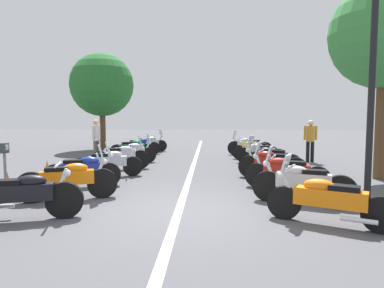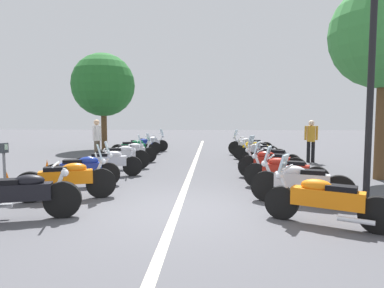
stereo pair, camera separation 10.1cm
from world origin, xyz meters
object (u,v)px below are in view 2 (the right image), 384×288
object	(u,v)px
motorcycle_left_row_0	(20,195)
motorcycle_right_row_6	(255,149)
motorcycle_left_row_6	(134,148)
motorcycle_left_row_3	(108,162)
street_lamp_twin_globe	(373,35)
motorcycle_left_row_8	(150,143)
roadside_tree_1	(103,85)
motorcycle_left_row_1	(68,179)
motorcycle_left_row_5	(131,152)
motorcycle_left_row_4	(121,156)
parking_meter	(4,161)
motorcycle_right_row_1	(300,182)
traffic_cone_0	(47,171)
motorcycle_right_row_0	(325,199)
bystander_1	(311,138)
motorcycle_left_row_7	(141,146)
motorcycle_right_row_5	(261,153)
motorcycle_right_row_4	(270,157)
motorcycle_right_row_3	(271,163)
motorcycle_right_row_7	(250,146)
traffic_cone_1	(7,185)
motorcycle_right_row_2	(284,171)
bystander_0	(97,137)

from	to	relation	value
motorcycle_left_row_0	motorcycle_right_row_6	size ratio (longest dim) A/B	1.07
motorcycle_left_row_6	motorcycle_right_row_6	distance (m)	5.32
motorcycle_left_row_6	motorcycle_left_row_3	bearing A→B (deg)	-108.90
motorcycle_left_row_3	street_lamp_twin_globe	distance (m)	7.82
motorcycle_left_row_8	roadside_tree_1	world-z (taller)	roadside_tree_1
motorcycle_left_row_1	motorcycle_left_row_5	bearing A→B (deg)	69.19
motorcycle_left_row_4	parking_meter	size ratio (longest dim) A/B	1.58
motorcycle_right_row_1	traffic_cone_0	distance (m)	7.01
motorcycle_right_row_0	bystander_1	bearing A→B (deg)	-77.78
motorcycle_left_row_7	motorcycle_right_row_1	world-z (taller)	motorcycle_right_row_1
motorcycle_right_row_5	bystander_1	size ratio (longest dim) A/B	1.11
motorcycle_left_row_6	motorcycle_right_row_5	size ratio (longest dim) A/B	1.01
motorcycle_left_row_6	motorcycle_right_row_4	distance (m)	6.19
motorcycle_left_row_8	motorcycle_right_row_3	bearing A→B (deg)	-80.40
motorcycle_right_row_3	motorcycle_right_row_5	size ratio (longest dim) A/B	1.04
motorcycle_left_row_5	motorcycle_right_row_7	size ratio (longest dim) A/B	0.96
motorcycle_left_row_0	traffic_cone_1	bearing A→B (deg)	112.26
motorcycle_left_row_0	motorcycle_left_row_3	world-z (taller)	motorcycle_left_row_0
street_lamp_twin_globe	roadside_tree_1	world-z (taller)	roadside_tree_1
motorcycle_left_row_6	motorcycle_right_row_2	world-z (taller)	motorcycle_right_row_2
motorcycle_left_row_0	motorcycle_left_row_8	bearing A→B (deg)	73.29
motorcycle_left_row_8	motorcycle_right_row_2	size ratio (longest dim) A/B	0.89
motorcycle_left_row_0	motorcycle_right_row_1	bearing A→B (deg)	-0.88
motorcycle_left_row_6	motorcycle_left_row_1	bearing A→B (deg)	-109.98
motorcycle_left_row_4	motorcycle_right_row_0	size ratio (longest dim) A/B	1.03
motorcycle_left_row_6	traffic_cone_0	distance (m)	5.40
motorcycle_right_row_7	bystander_1	world-z (taller)	bystander_1
motorcycle_right_row_4	roadside_tree_1	world-z (taller)	roadside_tree_1
motorcycle_left_row_5	motorcycle_right_row_0	size ratio (longest dim) A/B	1.01
motorcycle_left_row_1	motorcycle_right_row_7	distance (m)	10.21
motorcycle_left_row_5	motorcycle_right_row_0	xyz separation A→B (m)	(-7.44, -5.15, -0.00)
motorcycle_left_row_5	motorcycle_left_row_6	xyz separation A→B (m)	(1.43, 0.23, 0.00)
motorcycle_right_row_3	bystander_1	world-z (taller)	bystander_1
motorcycle_left_row_7	traffic_cone_0	bearing A→B (deg)	-124.02
motorcycle_left_row_3	traffic_cone_0	world-z (taller)	motorcycle_left_row_3
motorcycle_right_row_3	motorcycle_right_row_7	xyz separation A→B (m)	(6.02, -0.03, 0.01)
motorcycle_right_row_6	traffic_cone_1	distance (m)	9.76
motorcycle_left_row_4	motorcycle_left_row_3	bearing A→B (deg)	-105.01
motorcycle_left_row_5	traffic_cone_1	size ratio (longest dim) A/B	3.25
motorcycle_left_row_3	bystander_0	size ratio (longest dim) A/B	1.22
motorcycle_left_row_5	bystander_1	distance (m)	7.28
motorcycle_left_row_5	motorcycle_right_row_7	xyz separation A→B (m)	(2.93, -5.03, 0.02)
street_lamp_twin_globe	roadside_tree_1	bearing A→B (deg)	40.14
motorcycle_right_row_4	bystander_0	bearing A→B (deg)	14.19
motorcycle_right_row_4	motorcycle_left_row_7	bearing A→B (deg)	-8.23
parking_meter	bystander_1	size ratio (longest dim) A/B	0.75
street_lamp_twin_globe	traffic_cone_1	xyz separation A→B (m)	(-0.13, 8.08, -3.30)
motorcycle_right_row_4	motorcycle_right_row_0	bearing A→B (deg)	120.05
motorcycle_left_row_4	motorcycle_right_row_3	size ratio (longest dim) A/B	1.02
motorcycle_right_row_0	motorcycle_right_row_2	bearing A→B (deg)	-61.77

